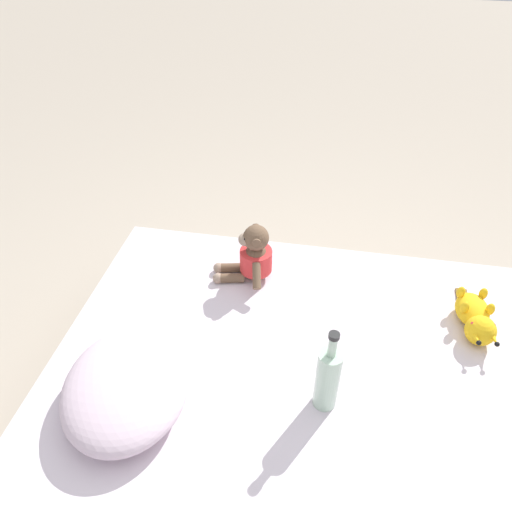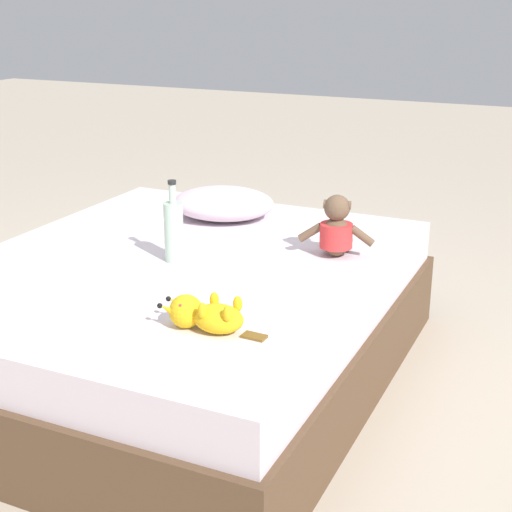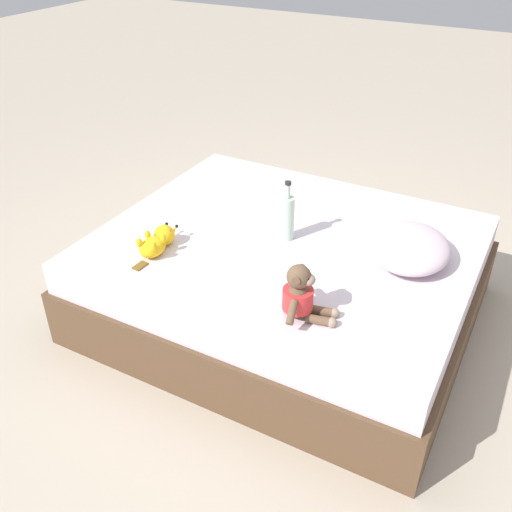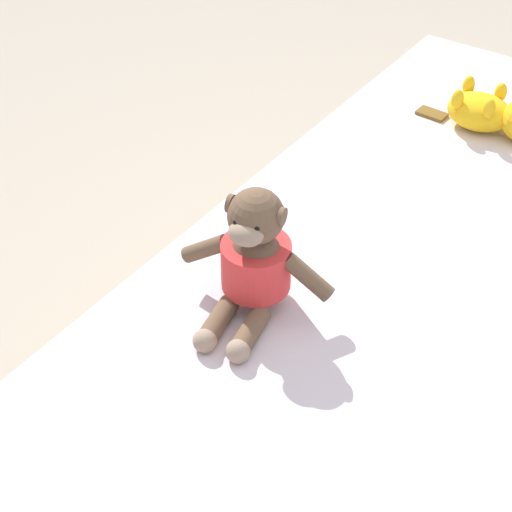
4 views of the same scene
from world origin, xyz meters
name	(u,v)px [view 1 (image 1 of 4)]	position (x,y,z in m)	size (l,w,h in m)	color
ground_plane	(311,473)	(0.00, 0.00, 0.00)	(16.00, 16.00, 0.00)	#B7A893
bed	(316,440)	(0.00, 0.00, 0.23)	(1.52, 1.81, 0.46)	brown
pillow	(126,386)	(-0.10, 0.57, 0.52)	(0.51, 0.44, 0.13)	silver
plush_monkey	(253,257)	(0.51, 0.30, 0.55)	(0.29, 0.24, 0.24)	brown
plush_yellow_creature	(476,318)	(0.38, -0.49, 0.51)	(0.33, 0.12, 0.10)	yellow
glass_bottle	(328,378)	(-0.01, -0.01, 0.57)	(0.07, 0.07, 0.30)	#B2D1B7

